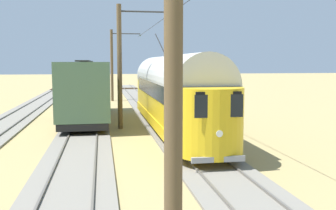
{
  "coord_description": "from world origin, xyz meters",
  "views": [
    {
      "loc": [
        -1.03,
        26.28,
        3.88
      ],
      "look_at": [
        -4.66,
        5.27,
        1.53
      ],
      "focal_mm": 40.93,
      "sensor_mm": 36.0,
      "label": 1
    }
  ],
  "objects_px": {
    "boxcar_adjacent": "(87,88)",
    "catenary_pole_foreground": "(113,64)",
    "vintage_streetcar": "(173,91)",
    "switch_stand": "(156,93)",
    "catenary_pole_mid_near": "(121,64)",
    "catenary_pole_mid_far": "(179,68)"
  },
  "relations": [
    {
      "from": "catenary_pole_foreground",
      "to": "catenary_pole_mid_far",
      "type": "bearing_deg",
      "value": 90.0
    },
    {
      "from": "vintage_streetcar",
      "to": "catenary_pole_mid_far",
      "type": "relative_size",
      "value": 2.45
    },
    {
      "from": "vintage_streetcar",
      "to": "boxcar_adjacent",
      "type": "bearing_deg",
      "value": -45.26
    },
    {
      "from": "boxcar_adjacent",
      "to": "catenary_pole_foreground",
      "type": "height_order",
      "value": "catenary_pole_foreground"
    },
    {
      "from": "catenary_pole_foreground",
      "to": "switch_stand",
      "type": "relative_size",
      "value": 5.86
    },
    {
      "from": "catenary_pole_mid_near",
      "to": "catenary_pole_mid_far",
      "type": "distance_m",
      "value": 17.02
    },
    {
      "from": "catenary_pole_foreground",
      "to": "catenary_pole_mid_near",
      "type": "relative_size",
      "value": 1.0
    },
    {
      "from": "boxcar_adjacent",
      "to": "catenary_pole_foreground",
      "type": "relative_size",
      "value": 1.76
    },
    {
      "from": "catenary_pole_mid_near",
      "to": "switch_stand",
      "type": "distance_m",
      "value": 18.28
    },
    {
      "from": "catenary_pole_mid_far",
      "to": "switch_stand",
      "type": "distance_m",
      "value": 34.9
    },
    {
      "from": "boxcar_adjacent",
      "to": "catenary_pole_mid_near",
      "type": "bearing_deg",
      "value": 119.33
    },
    {
      "from": "catenary_pole_foreground",
      "to": "catenary_pole_mid_far",
      "type": "distance_m",
      "value": 34.04
    },
    {
      "from": "boxcar_adjacent",
      "to": "catenary_pole_mid_far",
      "type": "relative_size",
      "value": 1.76
    },
    {
      "from": "catenary_pole_mid_far",
      "to": "boxcar_adjacent",
      "type": "bearing_deg",
      "value": -84.09
    },
    {
      "from": "vintage_streetcar",
      "to": "catenary_pole_mid_near",
      "type": "xyz_separation_m",
      "value": [
        2.83,
        -1.2,
        1.54
      ]
    },
    {
      "from": "catenary_pole_foreground",
      "to": "catenary_pole_mid_far",
      "type": "height_order",
      "value": "same"
    },
    {
      "from": "switch_stand",
      "to": "vintage_streetcar",
      "type": "bearing_deg",
      "value": 84.99
    },
    {
      "from": "vintage_streetcar",
      "to": "catenary_pole_mid_far",
      "type": "xyz_separation_m",
      "value": [
        2.83,
        15.82,
        1.54
      ]
    },
    {
      "from": "catenary_pole_mid_near",
      "to": "boxcar_adjacent",
      "type": "bearing_deg",
      "value": -60.67
    },
    {
      "from": "switch_stand",
      "to": "boxcar_adjacent",
      "type": "bearing_deg",
      "value": 64.03
    },
    {
      "from": "vintage_streetcar",
      "to": "boxcar_adjacent",
      "type": "xyz_separation_m",
      "value": [
        4.99,
        -5.04,
        -0.1
      ]
    },
    {
      "from": "vintage_streetcar",
      "to": "catenary_pole_foreground",
      "type": "xyz_separation_m",
      "value": [
        2.83,
        -18.22,
        1.54
      ]
    }
  ]
}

